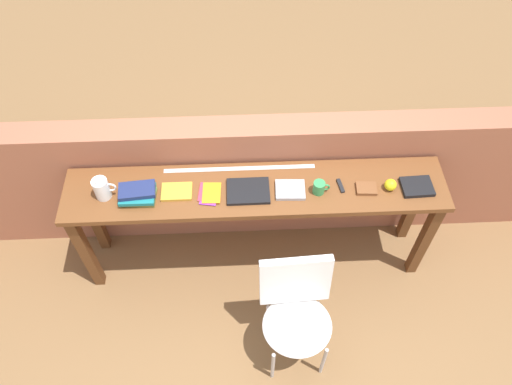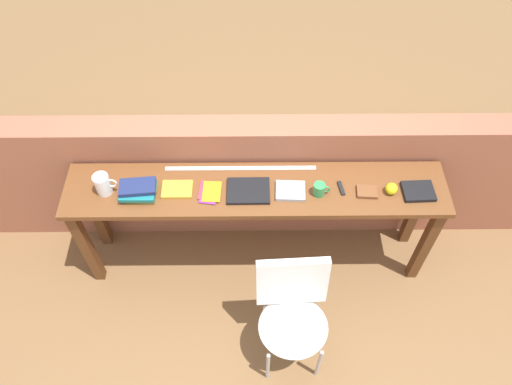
% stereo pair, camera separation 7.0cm
% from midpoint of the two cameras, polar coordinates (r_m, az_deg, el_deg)
% --- Properties ---
extents(ground_plane, '(40.00, 40.00, 0.00)m').
position_cam_midpoint_polar(ground_plane, '(3.82, 0.56, -11.21)').
color(ground_plane, brown).
extents(brick_wall_back, '(6.00, 0.20, 1.11)m').
position_cam_midpoint_polar(brick_wall_back, '(3.70, 0.49, 1.59)').
color(brick_wall_back, '#9E5B42').
rests_on(brick_wall_back, ground).
extents(sideboard, '(2.50, 0.44, 0.88)m').
position_cam_midpoint_polar(sideboard, '(3.34, 0.59, -0.98)').
color(sideboard, brown).
rests_on(sideboard, ground).
extents(chair_white_moulded, '(0.46, 0.47, 0.89)m').
position_cam_midpoint_polar(chair_white_moulded, '(3.19, 4.86, -13.40)').
color(chair_white_moulded, white).
rests_on(chair_white_moulded, ground).
extents(pitcher_white, '(0.14, 0.10, 0.18)m').
position_cam_midpoint_polar(pitcher_white, '(3.29, -16.51, 0.92)').
color(pitcher_white, white).
rests_on(pitcher_white, sideboard).
extents(book_stack_leftmost, '(0.24, 0.17, 0.09)m').
position_cam_midpoint_polar(book_stack_leftmost, '(3.25, -12.74, 0.23)').
color(book_stack_leftmost, olive).
rests_on(book_stack_leftmost, sideboard).
extents(magazine_cycling, '(0.20, 0.14, 0.02)m').
position_cam_midpoint_polar(magazine_cycling, '(3.25, -8.39, 0.35)').
color(magazine_cycling, gold).
rests_on(magazine_cycling, sideboard).
extents(pamphlet_pile_colourful, '(0.15, 0.19, 0.01)m').
position_cam_midpoint_polar(pamphlet_pile_colourful, '(3.22, -4.67, 0.11)').
color(pamphlet_pile_colourful, '#3399D8').
rests_on(pamphlet_pile_colourful, sideboard).
extents(book_open_centre, '(0.28, 0.21, 0.02)m').
position_cam_midpoint_polar(book_open_centre, '(3.20, -0.26, 0.17)').
color(book_open_centre, black).
rests_on(book_open_centre, sideboard).
extents(book_grey_hardcover, '(0.20, 0.16, 0.03)m').
position_cam_midpoint_polar(book_grey_hardcover, '(3.21, 4.57, 0.17)').
color(book_grey_hardcover, '#9E9EA3').
rests_on(book_grey_hardcover, sideboard).
extents(mug, '(0.11, 0.08, 0.09)m').
position_cam_midpoint_polar(mug, '(3.20, 7.90, 0.36)').
color(mug, '#338C4C').
rests_on(mug, sideboard).
extents(multitool_folded, '(0.04, 0.11, 0.02)m').
position_cam_midpoint_polar(multitool_folded, '(3.28, 10.31, 0.48)').
color(multitool_folded, black).
rests_on(multitool_folded, sideboard).
extents(leather_journal_brown, '(0.14, 0.11, 0.02)m').
position_cam_midpoint_polar(leather_journal_brown, '(3.29, 13.17, 0.08)').
color(leather_journal_brown, brown).
rests_on(leather_journal_brown, sideboard).
extents(sports_ball_small, '(0.08, 0.08, 0.08)m').
position_cam_midpoint_polar(sports_ball_small, '(3.31, 15.81, 0.41)').
color(sports_ball_small, yellow).
rests_on(sports_ball_small, sideboard).
extents(book_repair_rightmost, '(0.21, 0.17, 0.03)m').
position_cam_midpoint_polar(book_repair_rightmost, '(3.38, 18.62, 0.12)').
color(book_repair_rightmost, black).
rests_on(book_repair_rightmost, sideboard).
extents(ruler_metal_back_edge, '(1.01, 0.03, 0.00)m').
position_cam_midpoint_polar(ruler_metal_back_edge, '(3.34, -1.17, 2.80)').
color(ruler_metal_back_edge, silver).
rests_on(ruler_metal_back_edge, sideboard).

